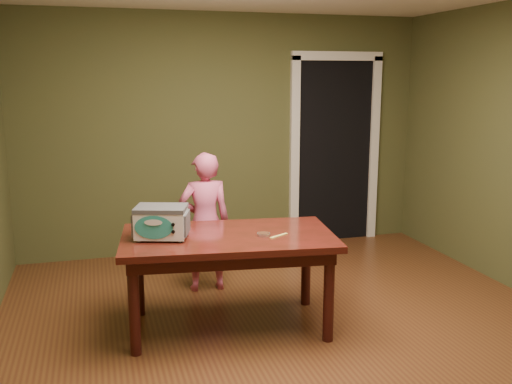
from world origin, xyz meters
TOP-DOWN VIEW (x-y plane):
  - floor at (0.00, 0.00)m, footprint 5.00×5.00m
  - room_shell at (0.00, 0.00)m, footprint 4.52×5.02m
  - doorway at (1.30, 2.78)m, footprint 1.10×0.66m
  - dining_table at (-0.46, 0.45)m, footprint 1.70×1.09m
  - toy_oven at (-0.96, 0.48)m, footprint 0.45×0.36m
  - baking_pan at (-0.21, 0.34)m, footprint 0.10×0.10m
  - spatula at (-0.10, 0.30)m, footprint 0.17×0.11m
  - child at (-0.47, 1.30)m, footprint 0.47×0.32m

SIDE VIEW (x-z plane):
  - floor at x=0.00m, z-range 0.00..0.00m
  - child at x=-0.47m, z-range 0.00..1.27m
  - dining_table at x=-0.46m, z-range 0.28..1.03m
  - spatula at x=-0.10m, z-range 0.75..0.76m
  - baking_pan at x=-0.21m, z-range 0.75..0.77m
  - toy_oven at x=-0.96m, z-range 0.76..1.00m
  - doorway at x=1.30m, z-range -0.07..2.18m
  - room_shell at x=0.00m, z-range 0.40..3.01m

